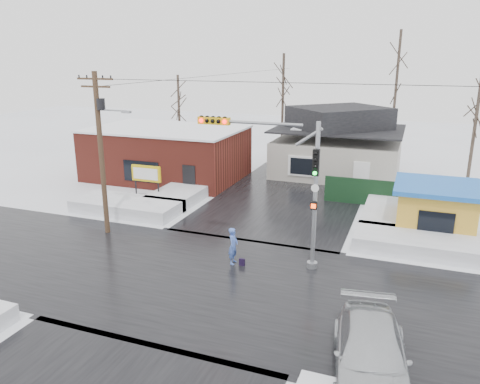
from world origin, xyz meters
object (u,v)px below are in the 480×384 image
(marquee_sign, at_px, (146,175))
(car, at_px, (371,356))
(pedestrian, at_px, (233,246))
(utility_pole, at_px, (101,145))
(traffic_signal, at_px, (282,173))
(kiosk, at_px, (435,209))

(marquee_sign, relative_size, car, 0.45)
(marquee_sign, bearing_deg, pedestrian, -38.36)
(utility_pole, xyz_separation_m, car, (15.31, -7.74, -4.30))
(traffic_signal, distance_m, marquee_sign, 13.42)
(marquee_sign, height_order, kiosk, kiosk)
(pedestrian, bearing_deg, car, -134.32)
(utility_pole, bearing_deg, car, -26.82)
(kiosk, bearing_deg, marquee_sign, -178.45)
(traffic_signal, height_order, kiosk, traffic_signal)
(traffic_signal, bearing_deg, kiosk, 44.84)
(marquee_sign, xyz_separation_m, car, (16.38, -13.73, -1.11))
(kiosk, relative_size, car, 0.82)
(traffic_signal, distance_m, utility_pole, 10.39)
(utility_pole, bearing_deg, kiosk, 20.44)
(traffic_signal, xyz_separation_m, pedestrian, (-2.14, -0.83, -3.63))
(utility_pole, bearing_deg, pedestrian, -9.42)
(utility_pole, distance_m, kiosk, 18.95)
(car, bearing_deg, traffic_signal, 115.79)
(marquee_sign, xyz_separation_m, pedestrian, (9.29, -7.36, -1.01))
(traffic_signal, bearing_deg, utility_pole, 177.05)
(traffic_signal, distance_m, car, 9.50)
(utility_pole, relative_size, kiosk, 1.96)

